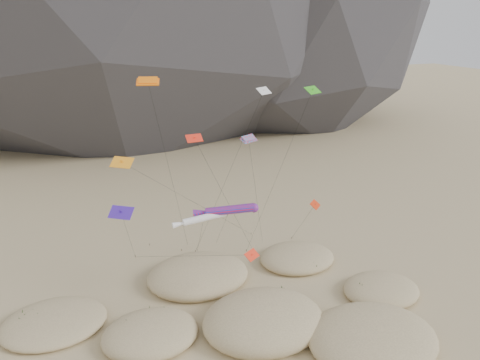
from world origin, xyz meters
The scene contains 9 objects.
ground centered at (0.00, 0.00, 0.00)m, with size 500.00×500.00×0.00m, color #CCB789.
dunes centered at (-0.99, 2.53, 0.77)m, with size 50.30×36.03×4.44m.
dune_grass centered at (-0.85, 3.43, 0.83)m, with size 42.58×30.17×1.52m.
kite_stakes centered at (2.62, 22.95, 0.15)m, with size 24.52×8.21×0.30m.
rainbow_tube_kite centered at (0.85, 11.24, 11.20)m, with size 7.82×15.08×12.10m.
white_tube_kite centered at (-2.40, 11.52, 10.47)m, with size 7.06×10.25×11.17m.
orange_parafoil centered at (-7.87, 11.02, 26.88)m, with size 8.33×15.46×27.77m.
multi_parafoil centered at (5.05, 14.82, 18.82)m, with size 6.71×8.40×19.48m.
delta_kites centered at (-0.14, 11.13, 16.87)m, with size 28.83×20.23×25.67m.
Camera 1 is at (-16.37, -38.91, 33.71)m, focal length 35.00 mm.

